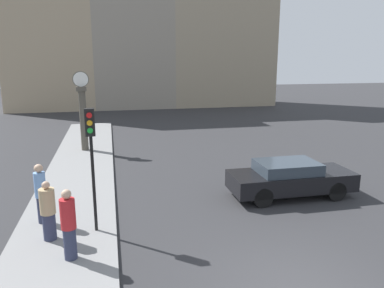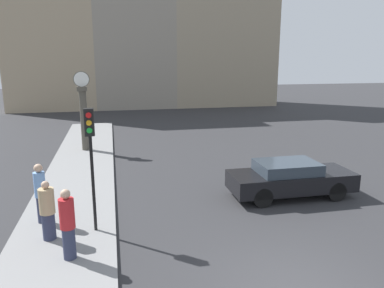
# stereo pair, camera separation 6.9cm
# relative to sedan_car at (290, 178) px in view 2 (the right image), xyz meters

# --- Properties ---
(sidewalk_corner) EXTENTS (2.92, 24.49, 0.12)m
(sidewalk_corner) POSITION_rel_sedan_car_xyz_m (-7.79, 4.83, -0.64)
(sidewalk_corner) COLOR gray
(sidewalk_corner) RESTS_ON ground_plane
(building_row) EXTENTS (26.71, 5.00, 18.64)m
(building_row) POSITION_rel_sedan_car_xyz_m (-2.35, 27.26, 8.05)
(building_row) COLOR tan
(building_row) RESTS_ON ground_plane
(sedan_car) EXTENTS (4.54, 1.71, 1.34)m
(sedan_car) POSITION_rel_sedan_car_xyz_m (0.00, 0.00, 0.00)
(sedan_car) COLOR black
(sedan_car) RESTS_ON ground_plane
(traffic_light_near) EXTENTS (0.26, 0.24, 3.57)m
(traffic_light_near) POSITION_rel_sedan_car_xyz_m (-6.90, -1.59, 1.98)
(traffic_light_near) COLOR black
(traffic_light_near) RESTS_ON sidewalk_corner
(street_clock) EXTENTS (0.83, 0.49, 4.21)m
(street_clock) POSITION_rel_sedan_car_xyz_m (-7.77, 8.56, 1.40)
(street_clock) COLOR #4C473D
(street_clock) RESTS_ON sidewalk_corner
(pedestrian_tan_coat) EXTENTS (0.41, 0.41, 1.68)m
(pedestrian_tan_coat) POSITION_rel_sedan_car_xyz_m (-8.13, -1.89, 0.24)
(pedestrian_tan_coat) COLOR #2D334C
(pedestrian_tan_coat) RESTS_ON sidewalk_corner
(pedestrian_blue_stripe) EXTENTS (0.33, 0.33, 1.85)m
(pedestrian_blue_stripe) POSITION_rel_sedan_car_xyz_m (-8.50, -0.70, 0.36)
(pedestrian_blue_stripe) COLOR #2D334C
(pedestrian_blue_stripe) RESTS_ON sidewalk_corner
(pedestrian_red_top) EXTENTS (0.37, 0.37, 1.82)m
(pedestrian_red_top) POSITION_rel_sedan_car_xyz_m (-7.48, -3.08, 0.33)
(pedestrian_red_top) COLOR #2D334C
(pedestrian_red_top) RESTS_ON sidewalk_corner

